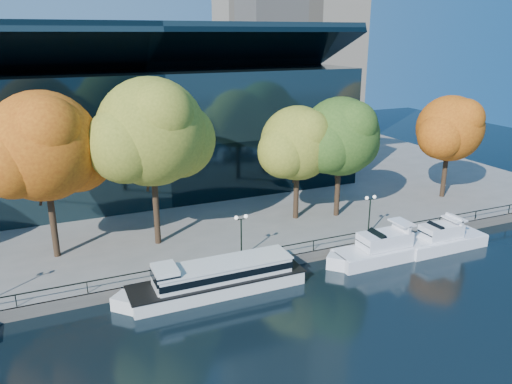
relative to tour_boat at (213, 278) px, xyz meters
name	(u,v)px	position (x,y,z in m)	size (l,w,h in m)	color
ground	(280,286)	(5.43, -1.24, -1.27)	(160.00, 160.00, 0.00)	black
promenade	(171,173)	(5.43, 35.13, -0.77)	(90.00, 67.08, 1.00)	slate
railing	(264,250)	(5.43, 2.01, 0.66)	(88.20, 0.08, 0.99)	black
convention_building	(147,126)	(1.43, 30.54, 7.23)	(50.00, 24.57, 21.43)	black
tour_boat	(213,278)	(0.00, 0.00, 0.00)	(15.80, 3.52, 3.00)	silver
cruiser_near	(384,249)	(16.59, -0.46, -0.19)	(12.00, 3.09, 3.48)	white
cruiser_far	(440,239)	(23.00, -0.79, -0.24)	(10.02, 2.78, 3.27)	white
tree_1	(46,148)	(-11.18, 10.11, 9.64)	(11.69, 9.59, 14.79)	black
tree_2	(154,134)	(-2.15, 9.38, 10.28)	(12.24, 10.03, 15.66)	black
tree_3	(299,145)	(13.09, 10.20, 7.83)	(9.70, 7.96, 12.16)	black
tree_4	(342,138)	(17.61, 9.14, 8.35)	(10.38, 8.51, 12.96)	black
tree_5	(451,130)	(33.15, 9.63, 8.00)	(9.71, 7.96, 12.33)	black
lamp_1	(241,226)	(3.76, 3.26, 2.71)	(1.26, 0.36, 4.03)	black
lamp_2	(370,206)	(17.43, 3.26, 2.71)	(1.26, 0.36, 4.03)	black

